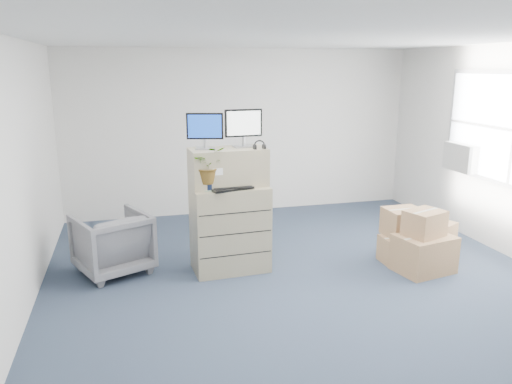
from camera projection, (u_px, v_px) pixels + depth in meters
The scene contains 17 objects.
ground at pixel (311, 294), 5.64m from camera, with size 7.00×7.00×0.00m, color #253243.
wall_back at pixel (241, 132), 8.59m from camera, with size 6.00×0.02×2.80m, color silver.
ac_unit at pixel (462, 157), 7.36m from camera, with size 0.24×0.60×0.40m, color #BBBBB7.
filing_cabinet_lower at pixel (230, 228), 6.22m from camera, with size 0.92×0.56×1.08m, color tan.
filing_cabinet_upper at pixel (228, 167), 6.08m from camera, with size 0.92×0.46×0.46m, color tan.
monitor_left at pixel (205, 129), 5.91m from camera, with size 0.43×0.22×0.43m.
monitor_right at pixel (244, 126), 6.05m from camera, with size 0.47×0.19×0.46m.
headphones at pixel (259, 146), 5.97m from camera, with size 0.14×0.14×0.02m, color black.
keyboard at pixel (231, 188), 5.94m from camera, with size 0.51×0.21×0.03m, color black.
mouse at pixel (259, 185), 6.07m from camera, with size 0.11×0.07×0.04m, color silver.
water_bottle at pixel (237, 176), 6.11m from camera, with size 0.07×0.07×0.24m, color gray.
phone_dock at pixel (228, 182), 6.10m from camera, with size 0.07×0.06×0.15m.
external_drive at pixel (255, 180), 6.31m from camera, with size 0.22×0.17×0.07m, color black.
tissue_box at pixel (255, 173), 6.27m from camera, with size 0.26×0.13×0.10m, color #3973C3.
potted_plant at pixel (208, 170), 5.85m from camera, with size 0.49×0.52×0.43m.
office_chair at pixel (112, 240), 6.16m from camera, with size 0.81×0.76×0.83m, color slate.
cardboard_boxes at pixel (420, 242), 6.42m from camera, with size 1.11×1.04×0.78m.
Camera 1 is at (-1.91, -4.86, 2.50)m, focal length 35.00 mm.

